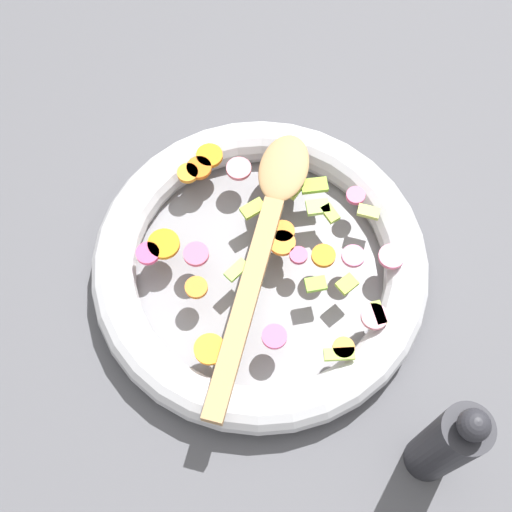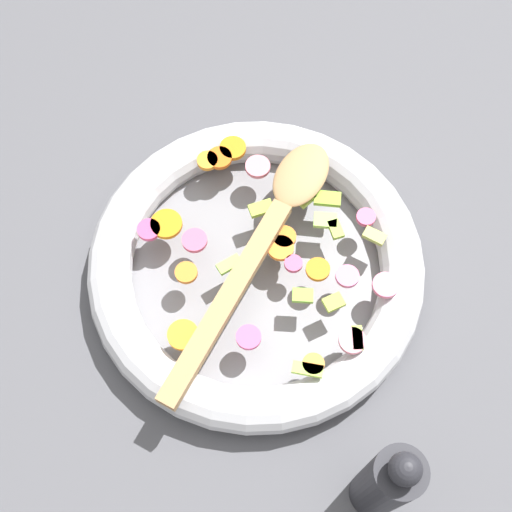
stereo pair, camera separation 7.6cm
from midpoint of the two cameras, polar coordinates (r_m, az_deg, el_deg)
ground_plane at (r=0.83m, az=2.63°, el=-1.71°), size 4.00×4.00×0.00m
skillet at (r=0.81m, az=2.69°, el=-1.11°), size 0.38×0.38×0.05m
chopped_vegetables at (r=0.78m, az=3.88°, el=0.74°), size 0.28×0.30×0.01m
wooden_spoon at (r=0.78m, az=3.44°, el=1.17°), size 0.34×0.12×0.01m
pepper_mill at (r=0.69m, az=13.61°, el=-17.62°), size 0.05×0.05×0.19m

